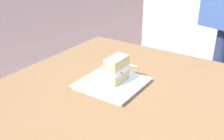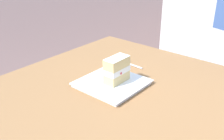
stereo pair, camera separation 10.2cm
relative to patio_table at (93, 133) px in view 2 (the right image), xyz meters
The scene contains 4 objects.
patio_table is the anchor object (origin of this frame).
dessert_plate 0.21m from the patio_table, 17.67° to the left, with size 0.23×0.23×0.02m.
cake_slice 0.25m from the patio_table, 12.85° to the left, with size 0.10×0.06×0.10m.
dessert_fork 0.41m from the patio_table, 21.32° to the left, with size 0.03×0.17×0.01m.
Camera 2 is at (-0.54, -0.54, 1.23)m, focal length 43.27 mm.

